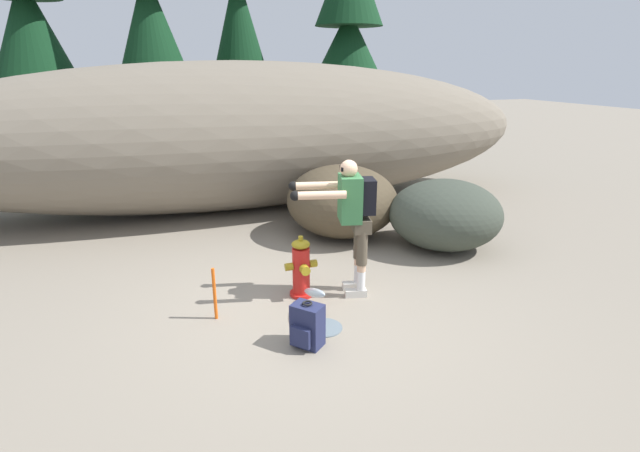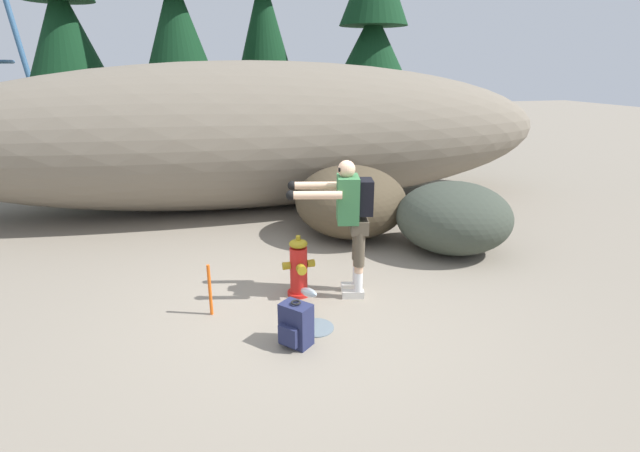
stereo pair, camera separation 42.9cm
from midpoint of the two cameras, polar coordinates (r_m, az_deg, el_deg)
ground_plane at (r=5.60m, az=0.49°, el=-9.65°), size 56.00×56.00×0.04m
dirt_embankment at (r=9.32m, az=-6.82°, el=10.75°), size 12.25×3.20×2.74m
fire_hydrant at (r=5.67m, az=-0.40°, el=-5.11°), size 0.39×0.33×0.76m
hydrant_water_jet at (r=5.26m, az=1.12°, el=-8.83°), size 0.39×0.87×0.44m
utility_worker at (r=5.47m, az=5.82°, el=1.67°), size 1.03×0.66×1.65m
spare_backpack at (r=4.77m, az=-0.31°, el=-11.86°), size 0.36×0.36×0.47m
boulder_large at (r=7.65m, az=5.30°, el=2.96°), size 2.41×2.44×1.14m
boulder_mid at (r=7.30m, az=17.40°, el=0.97°), size 2.14×2.08×1.05m
pine_tree_far_left at (r=14.71m, az=-27.87°, el=20.92°), size 2.69×2.69×7.05m
pine_tree_left at (r=13.51m, az=-16.11°, el=23.31°), size 2.26×2.26×7.10m
pine_tree_center at (r=14.85m, az=-5.96°, el=24.45°), size 1.97×1.97×7.62m
pine_tree_right at (r=14.53m, az=7.27°, el=21.18°), size 2.98×2.98×6.08m
survey_stake at (r=5.35m, az=-10.86°, el=-7.62°), size 0.04×0.04×0.60m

